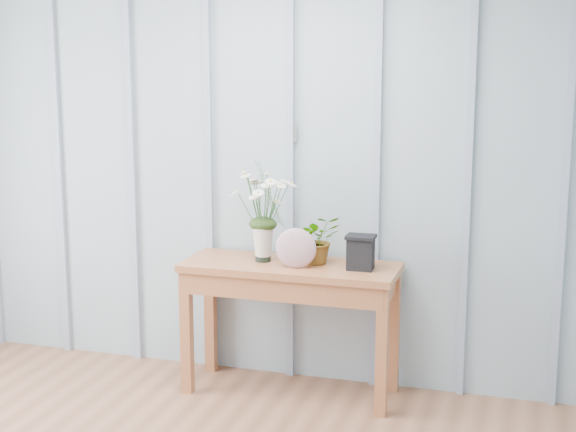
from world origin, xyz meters
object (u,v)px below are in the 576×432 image
(sideboard, at_px, (291,284))
(carved_box, at_px, (361,252))
(daisy_vase, at_px, (263,201))
(felt_disc_vessel, at_px, (296,248))

(sideboard, relative_size, carved_box, 6.31)
(sideboard, relative_size, daisy_vase, 2.17)
(sideboard, bearing_deg, felt_disc_vessel, -56.19)
(sideboard, height_order, daisy_vase, daisy_vase)
(felt_disc_vessel, xyz_separation_m, carved_box, (0.34, 0.07, -0.01))
(daisy_vase, bearing_deg, felt_disc_vessel, -23.50)
(daisy_vase, distance_m, felt_disc_vessel, 0.33)
(daisy_vase, distance_m, carved_box, 0.61)
(carved_box, bearing_deg, felt_disc_vessel, -168.17)
(felt_disc_vessel, bearing_deg, daisy_vase, 149.74)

